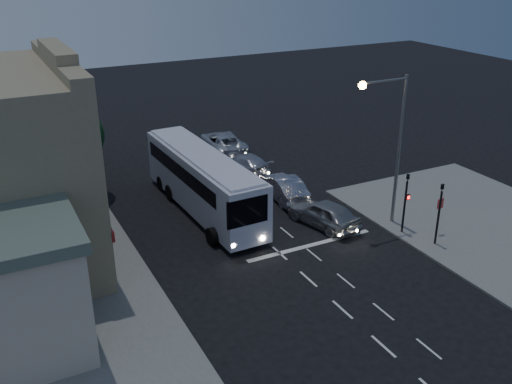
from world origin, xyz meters
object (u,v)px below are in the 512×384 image
car_suv (324,213)px  traffic_signal_main (406,196)px  tour_bus (203,180)px  car_sedan_c (223,142)px  car_sedan_a (284,187)px  street_tree (72,133)px  car_sedan_b (246,163)px  traffic_signal_side (440,207)px  streetlight (392,135)px  regulatory_sign (439,210)px

car_suv → traffic_signal_main: 4.93m
tour_bus → car_sedan_c: tour_bus is taller
tour_bus → car_sedan_a: size_ratio=2.61×
car_suv → car_sedan_c: car_sedan_c is taller
car_suv → street_tree: 17.02m
car_sedan_b → traffic_signal_main: traffic_signal_main is taller
car_sedan_c → street_tree: (-12.42, -4.02, 3.66)m
car_sedan_a → traffic_signal_side: bearing=119.7°
traffic_signal_side → street_tree: 23.24m
car_suv → car_sedan_a: size_ratio=0.99×
streetlight → regulatory_sign: bearing=-51.3°
car_suv → street_tree: bearing=-56.2°
car_suv → traffic_signal_side: bearing=116.6°
traffic_signal_side → street_tree: (-16.51, 16.22, 2.08)m
car_suv → traffic_signal_main: (3.55, -3.02, 1.59)m
car_suv → regulatory_sign: 6.67m
regulatory_sign → streetlight: 5.18m
regulatory_sign → street_tree: bearing=138.9°
car_sedan_b → car_sedan_c: (0.35, 4.91, 0.14)m
tour_bus → traffic_signal_main: bearing=-44.0°
tour_bus → car_sedan_b: bearing=40.8°
traffic_signal_main → streetlight: bearing=100.2°
traffic_signal_side → streetlight: streetlight is taller
car_sedan_c → traffic_signal_side: 20.71m
car_suv → streetlight: (3.29, -1.60, 4.91)m
car_sedan_b → streetlight: 13.41m
car_sedan_a → street_tree: (-12.13, 6.54, 3.69)m
regulatory_sign → street_tree: (-17.51, 15.26, 2.90)m
streetlight → car_sedan_a: bearing=118.6°
car_suv → streetlight: size_ratio=0.54×
car_sedan_b → street_tree: size_ratio=0.78×
streetlight → car_suv: bearing=154.1°
car_sedan_b → car_sedan_c: 4.93m
traffic_signal_main → street_tree: size_ratio=0.66×
car_sedan_b → regulatory_sign: (5.44, -14.37, 0.90)m
car_sedan_b → street_tree: (-12.07, 0.89, 3.80)m
car_sedan_a → street_tree: 14.27m
car_sedan_a → regulatory_sign: (5.38, -8.72, 0.79)m
car_sedan_a → traffic_signal_side: traffic_signal_side is taller
car_suv → car_sedan_a: (-0.13, 4.68, -0.02)m
street_tree → regulatory_sign: bearing=-41.1°
traffic_signal_main → car_sedan_c: bearing=100.5°
car_suv → car_sedan_b: (-0.19, 10.33, -0.13)m
car_sedan_a → traffic_signal_side: size_ratio=1.20×
car_suv → street_tree: street_tree is taller
car_suv → car_sedan_b: bearing=-102.7°
car_sedan_b → streetlight: bearing=97.9°
car_sedan_a → traffic_signal_side: 10.75m
regulatory_sign → car_sedan_c: bearing=104.8°
streetlight → street_tree: bearing=140.5°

